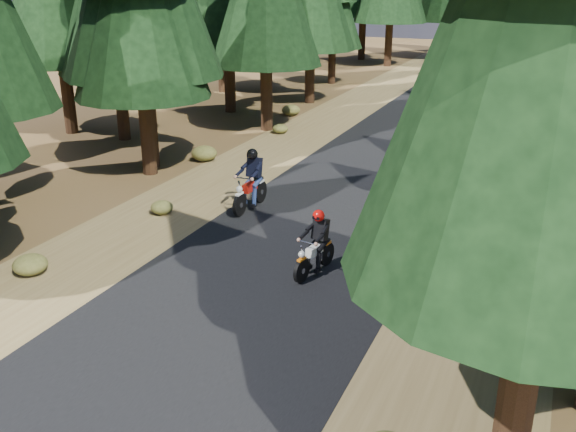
{
  "coord_description": "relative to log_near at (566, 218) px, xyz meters",
  "views": [
    {
      "loc": [
        5.67,
        -11.71,
        6.52
      ],
      "look_at": [
        0.0,
        1.5,
        1.1
      ],
      "focal_mm": 40.0,
      "sensor_mm": 36.0,
      "label": 1
    }
  ],
  "objects": [
    {
      "name": "log_near",
      "position": [
        0.0,
        0.0,
        0.0
      ],
      "size": [
        4.77,
        4.09,
        0.32
      ],
      "primitive_type": "cylinder",
      "rotation": [
        0.0,
        1.57,
        0.7
      ],
      "color": "#4C4233",
      "rests_on": "ground"
    },
    {
      "name": "shoulder_l",
      "position": [
        -10.83,
        -1.7,
        -0.16
      ],
      "size": [
        3.2,
        100.0,
        0.01
      ],
      "primitive_type": "cube",
      "color": "brown",
      "rests_on": "ground"
    },
    {
      "name": "understory_shrubs",
      "position": [
        -4.3,
        0.55,
        0.11
      ],
      "size": [
        14.62,
        30.93,
        0.69
      ],
      "color": "#474C1E",
      "rests_on": "ground"
    },
    {
      "name": "road",
      "position": [
        -6.23,
        -1.7,
        -0.15
      ],
      "size": [
        6.0,
        100.0,
        0.01
      ],
      "primitive_type": "cube",
      "color": "black",
      "rests_on": "ground"
    },
    {
      "name": "rider_follow",
      "position": [
        -8.63,
        -2.42,
        0.44
      ],
      "size": [
        0.66,
        2.03,
        1.79
      ],
      "rotation": [
        0.0,
        0.0,
        3.12
      ],
      "color": "maroon",
      "rests_on": "road"
    },
    {
      "name": "rider_lead",
      "position": [
        -5.31,
        -5.77,
        0.35
      ],
      "size": [
        0.81,
        1.77,
        1.52
      ],
      "rotation": [
        0.0,
        0.0,
        2.96
      ],
      "color": "silver",
      "rests_on": "road"
    },
    {
      "name": "ground",
      "position": [
        -6.23,
        -6.7,
        -0.16
      ],
      "size": [
        120.0,
        120.0,
        0.0
      ],
      "primitive_type": "plane",
      "color": "#4C391B",
      "rests_on": "ground"
    },
    {
      "name": "shoulder_r",
      "position": [
        -1.63,
        -1.7,
        -0.16
      ],
      "size": [
        3.2,
        100.0,
        0.01
      ],
      "primitive_type": "cube",
      "color": "brown",
      "rests_on": "ground"
    }
  ]
}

